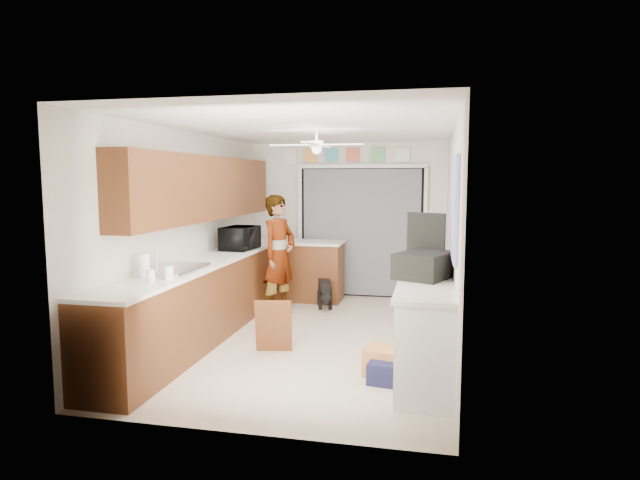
{
  "coord_description": "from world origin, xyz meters",
  "views": [
    {
      "loc": [
        1.39,
        -6.14,
        1.91
      ],
      "look_at": [
        0.0,
        0.4,
        1.15
      ],
      "focal_mm": 30.0,
      "sensor_mm": 36.0,
      "label": 1
    }
  ],
  "objects_px": {
    "microwave": "(240,238)",
    "man": "(279,255)",
    "paper_towel_roll": "(144,266)",
    "navy_crate": "(387,372)",
    "cardboard_box": "(389,362)",
    "suitcase": "(425,265)",
    "dog": "(325,292)"
  },
  "relations": [
    {
      "from": "paper_towel_roll",
      "to": "suitcase",
      "type": "height_order",
      "value": "suitcase"
    },
    {
      "from": "suitcase",
      "to": "navy_crate",
      "type": "height_order",
      "value": "suitcase"
    },
    {
      "from": "microwave",
      "to": "man",
      "type": "distance_m",
      "value": 0.59
    },
    {
      "from": "cardboard_box",
      "to": "dog",
      "type": "distance_m",
      "value": 2.88
    },
    {
      "from": "paper_towel_roll",
      "to": "cardboard_box",
      "type": "bearing_deg",
      "value": 7.27
    },
    {
      "from": "microwave",
      "to": "suitcase",
      "type": "bearing_deg",
      "value": -118.93
    },
    {
      "from": "microwave",
      "to": "suitcase",
      "type": "relative_size",
      "value": 0.97
    },
    {
      "from": "paper_towel_roll",
      "to": "microwave",
      "type": "bearing_deg",
      "value": 85.22
    },
    {
      "from": "paper_towel_roll",
      "to": "man",
      "type": "distance_m",
      "value": 2.51
    },
    {
      "from": "paper_towel_roll",
      "to": "suitcase",
      "type": "relative_size",
      "value": 0.4
    },
    {
      "from": "navy_crate",
      "to": "microwave",
      "type": "bearing_deg",
      "value": 136.85
    },
    {
      "from": "suitcase",
      "to": "man",
      "type": "distance_m",
      "value": 2.76
    },
    {
      "from": "microwave",
      "to": "man",
      "type": "bearing_deg",
      "value": -63.93
    },
    {
      "from": "man",
      "to": "dog",
      "type": "height_order",
      "value": "man"
    },
    {
      "from": "navy_crate",
      "to": "man",
      "type": "xyz_separation_m",
      "value": [
        -1.73,
        2.29,
        0.75
      ]
    },
    {
      "from": "navy_crate",
      "to": "man",
      "type": "bearing_deg",
      "value": 127.01
    },
    {
      "from": "paper_towel_roll",
      "to": "man",
      "type": "xyz_separation_m",
      "value": [
        0.68,
        2.41,
        -0.21
      ]
    },
    {
      "from": "navy_crate",
      "to": "dog",
      "type": "bearing_deg",
      "value": 112.67
    },
    {
      "from": "suitcase",
      "to": "microwave",
      "type": "bearing_deg",
      "value": 171.15
    },
    {
      "from": "paper_towel_roll",
      "to": "suitcase",
      "type": "xyz_separation_m",
      "value": [
        2.73,
        0.57,
        0.01
      ]
    },
    {
      "from": "paper_towel_roll",
      "to": "man",
      "type": "bearing_deg",
      "value": 74.18
    },
    {
      "from": "cardboard_box",
      "to": "suitcase",
      "type": "bearing_deg",
      "value": 39.13
    },
    {
      "from": "suitcase",
      "to": "cardboard_box",
      "type": "relative_size",
      "value": 1.34
    },
    {
      "from": "microwave",
      "to": "man",
      "type": "xyz_separation_m",
      "value": [
        0.5,
        0.2,
        -0.25
      ]
    },
    {
      "from": "paper_towel_roll",
      "to": "navy_crate",
      "type": "xyz_separation_m",
      "value": [
        2.41,
        0.12,
        -0.96
      ]
    },
    {
      "from": "suitcase",
      "to": "navy_crate",
      "type": "xyz_separation_m",
      "value": [
        -0.32,
        -0.45,
        -0.96
      ]
    },
    {
      "from": "suitcase",
      "to": "navy_crate",
      "type": "relative_size",
      "value": 1.77
    },
    {
      "from": "microwave",
      "to": "suitcase",
      "type": "distance_m",
      "value": 3.03
    },
    {
      "from": "paper_towel_roll",
      "to": "cardboard_box",
      "type": "distance_m",
      "value": 2.6
    },
    {
      "from": "paper_towel_roll",
      "to": "navy_crate",
      "type": "height_order",
      "value": "paper_towel_roll"
    },
    {
      "from": "cardboard_box",
      "to": "man",
      "type": "distance_m",
      "value": 2.81
    },
    {
      "from": "suitcase",
      "to": "cardboard_box",
      "type": "distance_m",
      "value": 1.02
    }
  ]
}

